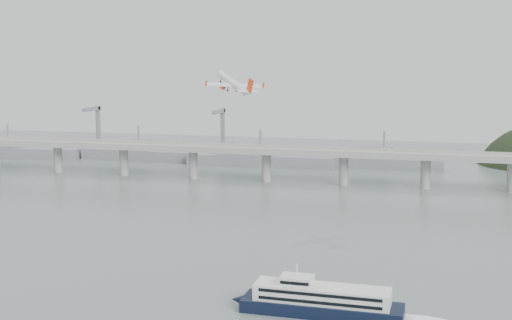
# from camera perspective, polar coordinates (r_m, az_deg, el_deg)

# --- Properties ---
(ground) EXTENTS (900.00, 900.00, 0.00)m
(ground) POSITION_cam_1_polar(r_m,az_deg,el_deg) (248.43, -3.18, -10.05)
(ground) COLOR slate
(ground) RESTS_ON ground
(bridge) EXTENTS (800.00, 22.00, 23.90)m
(bridge) POSITION_cam_1_polar(r_m,az_deg,el_deg) (435.11, 4.56, 0.30)
(bridge) COLOR gray
(bridge) RESTS_ON ground
(distant_fleet) EXTENTS (453.00, 60.90, 40.00)m
(distant_fleet) POSITION_cam_1_polar(r_m,az_deg,el_deg) (544.46, -10.45, 0.60)
(distant_fleet) COLOR slate
(distant_fleet) RESTS_ON ground
(ferry) EXTENTS (82.59, 15.13, 15.58)m
(ferry) POSITION_cam_1_polar(r_m,az_deg,el_deg) (217.58, 5.51, -11.62)
(ferry) COLOR black
(ferry) RESTS_ON ground
(airliner) EXTENTS (28.04, 27.62, 13.75)m
(airliner) POSITION_cam_1_polar(r_m,az_deg,el_deg) (329.55, -1.89, 6.39)
(airliner) COLOR silver
(airliner) RESTS_ON ground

